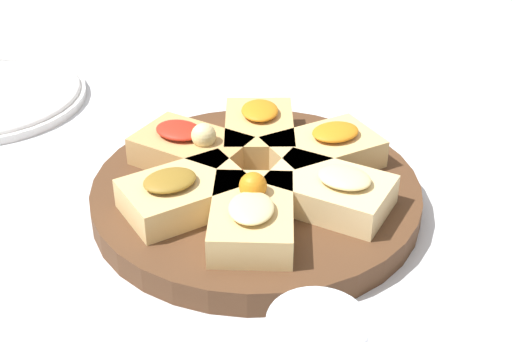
# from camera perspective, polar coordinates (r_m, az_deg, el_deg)

# --- Properties ---
(ground_plane) EXTENTS (3.00, 3.00, 0.00)m
(ground_plane) POSITION_cam_1_polar(r_m,az_deg,el_deg) (0.72, 0.00, -2.73)
(ground_plane) COLOR silver
(serving_board) EXTENTS (0.32, 0.32, 0.03)m
(serving_board) POSITION_cam_1_polar(r_m,az_deg,el_deg) (0.71, 0.00, -1.88)
(serving_board) COLOR #51331E
(serving_board) RESTS_ON ground_plane
(focaccia_slice_0) EXTENTS (0.11, 0.07, 0.05)m
(focaccia_slice_0) POSITION_cam_1_polar(r_m,az_deg,el_deg) (0.63, -0.26, -3.52)
(focaccia_slice_0) COLOR #DBB775
(focaccia_slice_0) RESTS_ON serving_board
(focaccia_slice_1) EXTENTS (0.11, 0.13, 0.04)m
(focaccia_slice_1) POSITION_cam_1_polar(r_m,az_deg,el_deg) (0.66, 5.97, -1.58)
(focaccia_slice_1) COLOR #E5C689
(focaccia_slice_1) RESTS_ON serving_board
(focaccia_slice_2) EXTENTS (0.12, 0.13, 0.04)m
(focaccia_slice_2) POSITION_cam_1_polar(r_m,az_deg,el_deg) (0.73, 5.45, 1.65)
(focaccia_slice_2) COLOR #DBB775
(focaccia_slice_2) RESTS_ON serving_board
(focaccia_slice_3) EXTENTS (0.11, 0.08, 0.04)m
(focaccia_slice_3) POSITION_cam_1_polar(r_m,az_deg,el_deg) (0.76, -0.04, 3.23)
(focaccia_slice_3) COLOR tan
(focaccia_slice_3) RESTS_ON serving_board
(focaccia_slice_4) EXTENTS (0.12, 0.13, 0.05)m
(focaccia_slice_4) POSITION_cam_1_polar(r_m,az_deg,el_deg) (0.73, -5.24, 1.83)
(focaccia_slice_4) COLOR tan
(focaccia_slice_4) RESTS_ON serving_board
(focaccia_slice_5) EXTENTS (0.12, 0.13, 0.04)m
(focaccia_slice_5) POSITION_cam_1_polar(r_m,az_deg,el_deg) (0.66, -5.81, -1.76)
(focaccia_slice_5) COLOR #DBB775
(focaccia_slice_5) RESTS_ON serving_board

